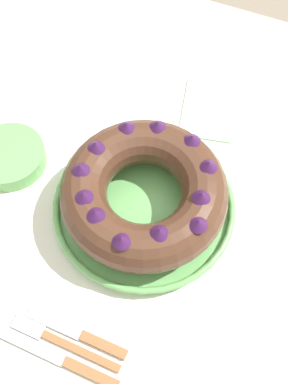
% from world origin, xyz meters
% --- Properties ---
extents(ground_plane, '(8.00, 8.00, 0.00)m').
position_xyz_m(ground_plane, '(0.00, 0.00, 0.00)').
color(ground_plane, gray).
extents(dining_table, '(1.14, 1.28, 0.74)m').
position_xyz_m(dining_table, '(0.00, 0.00, 0.65)').
color(dining_table, silver).
rests_on(dining_table, ground_plane).
extents(serving_dish, '(0.34, 0.34, 0.03)m').
position_xyz_m(serving_dish, '(-0.03, 0.02, 0.75)').
color(serving_dish, '#6BB760').
rests_on(serving_dish, dining_table).
extents(bundt_cake, '(0.29, 0.29, 0.10)m').
position_xyz_m(bundt_cake, '(-0.03, 0.02, 0.81)').
color(bundt_cake, '#4C2D1E').
rests_on(bundt_cake, serving_dish).
extents(fork, '(0.02, 0.19, 0.01)m').
position_xyz_m(fork, '(-0.30, 0.06, 0.74)').
color(fork, '#936038').
rests_on(fork, dining_table).
extents(serving_knife, '(0.02, 0.21, 0.01)m').
position_xyz_m(serving_knife, '(-0.32, 0.03, 0.74)').
color(serving_knife, '#936038').
rests_on(serving_knife, dining_table).
extents(cake_knife, '(0.02, 0.18, 0.01)m').
position_xyz_m(cake_knife, '(-0.28, 0.02, 0.74)').
color(cake_knife, '#936038').
rests_on(cake_knife, dining_table).
extents(side_bowl, '(0.14, 0.14, 0.03)m').
position_xyz_m(side_bowl, '(-0.03, 0.31, 0.75)').
color(side_bowl, '#6BB760').
rests_on(side_bowl, dining_table).
extents(napkin, '(0.18, 0.14, 0.00)m').
position_xyz_m(napkin, '(0.24, -0.01, 0.74)').
color(napkin, '#B2D1B7').
rests_on(napkin, dining_table).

